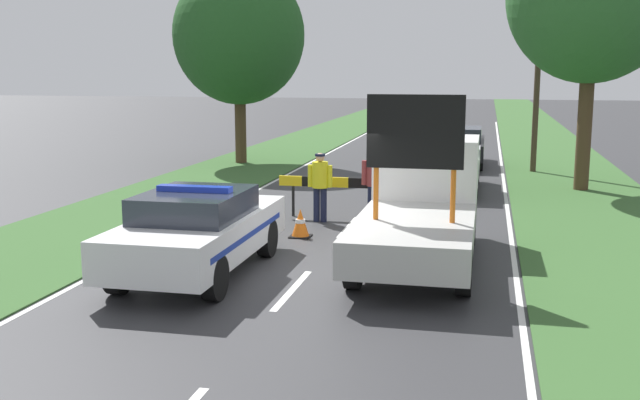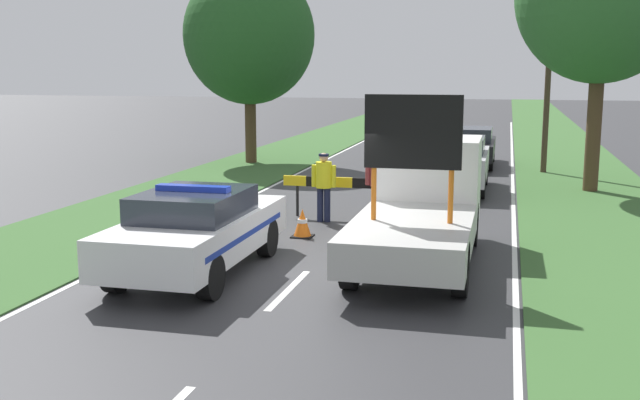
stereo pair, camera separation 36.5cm
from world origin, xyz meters
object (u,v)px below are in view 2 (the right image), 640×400
utility_pole (550,45)px  queued_car_sedan_black (469,145)px  traffic_cone_near_police (412,197)px  queued_car_sedan_silver (456,162)px  road_barrier (352,185)px  roadside_tree_near_right (249,35)px  police_car (197,229)px  work_truck (422,202)px  traffic_cone_centre_front (302,223)px  police_officer (324,181)px  pedestrian_civilian (379,179)px

utility_pole → queued_car_sedan_black: bearing=151.6°
traffic_cone_near_police → queued_car_sedan_silver: (0.87, 3.41, 0.50)m
traffic_cone_near_police → utility_pole: utility_pole is taller
road_barrier → roadside_tree_near_right: (-5.98, 9.73, 3.99)m
police_car → utility_pole: size_ratio=0.55×
police_car → queued_car_sedan_silver: bearing=66.1°
work_truck → road_barrier: (-2.04, 3.39, -0.25)m
queued_car_sedan_black → roadside_tree_near_right: size_ratio=0.62×
traffic_cone_near_police → traffic_cone_centre_front: bearing=-117.0°
police_officer → utility_pole: size_ratio=0.19×
queued_car_sedan_silver → utility_pole: size_ratio=0.49×
roadside_tree_near_right → road_barrier: bearing=-58.4°
traffic_cone_centre_front → queued_car_sedan_silver: size_ratio=0.15×
police_officer → pedestrian_civilian: pedestrian_civilian is taller
road_barrier → queued_car_sedan_black: (2.20, 10.97, -0.07)m
pedestrian_civilian → roadside_tree_near_right: size_ratio=0.24×
police_car → roadside_tree_near_right: 16.30m
traffic_cone_near_police → roadside_tree_near_right: (-7.24, 8.25, 4.47)m
pedestrian_civilian → traffic_cone_near_police: 2.13m
queued_car_sedan_silver → traffic_cone_near_police: bearing=75.7°
police_officer → traffic_cone_centre_front: 1.84m
pedestrian_civilian → utility_pole: (4.12, 9.99, 3.34)m
traffic_cone_near_police → pedestrian_civilian: bearing=-105.8°
traffic_cone_near_police → traffic_cone_centre_front: (-1.89, -3.72, -0.04)m
pedestrian_civilian → queued_car_sedan_black: size_ratio=0.39×
pedestrian_civilian → queued_car_sedan_silver: bearing=55.6°
work_truck → utility_pole: size_ratio=0.66×
road_barrier → queued_car_sedan_silver: queued_car_sedan_silver is taller
pedestrian_civilian → utility_pole: bearing=48.0°
police_car → utility_pole: 16.75m
road_barrier → queued_car_sedan_silver: size_ratio=0.83×
queued_car_sedan_silver → utility_pole: (2.71, 4.65, 3.54)m
work_truck → utility_pole: 13.65m
traffic_cone_centre_front → queued_car_sedan_black: (2.84, 13.20, 0.45)m
queued_car_sedan_black → traffic_cone_centre_front: bearing=77.9°
police_officer → utility_pole: bearing=-140.0°
traffic_cone_centre_front → work_truck: bearing=-23.4°
pedestrian_civilian → traffic_cone_near_police: (0.54, 1.93, -0.71)m
queued_car_sedan_black → utility_pole: utility_pole is taller
queued_car_sedan_black → traffic_cone_near_police: bearing=84.3°
police_car → police_officer: 5.06m
police_car → utility_pole: (6.50, 15.01, 3.60)m
roadside_tree_near_right → utility_pole: bearing=-1.0°
work_truck → queued_car_sedan_black: (0.16, 14.36, -0.32)m
queued_car_sedan_black → utility_pole: size_ratio=0.53×
queued_car_sedan_silver → roadside_tree_near_right: (-8.11, 4.84, 3.97)m
police_car → traffic_cone_near_police: police_car is taller
work_truck → traffic_cone_centre_front: work_truck is taller
queued_car_sedan_silver → roadside_tree_near_right: size_ratio=0.56×
road_barrier → traffic_cone_near_police: 2.01m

